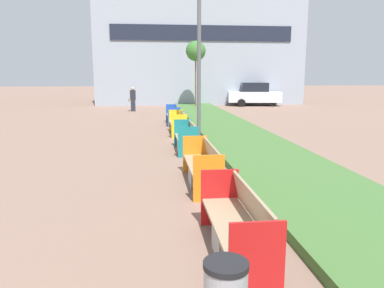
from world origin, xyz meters
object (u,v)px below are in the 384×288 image
bench_blue_frame (174,117)px  sapling_tree_far (196,51)px  bench_teal_frame (187,140)px  street_lamp_post (199,37)px  bench_orange_frame (203,169)px  pedestrian_walking (133,99)px  bench_red_frame (237,230)px  bench_yellow_frame (178,125)px  parked_car_distant (254,94)px

bench_blue_frame → sapling_tree_far: (2.21, 9.20, 3.81)m
bench_teal_frame → street_lamp_post: (0.61, 1.68, 3.43)m
bench_teal_frame → bench_blue_frame: 6.88m
bench_orange_frame → bench_blue_frame: (-0.00, 10.68, -0.01)m
street_lamp_post → sapling_tree_far: bearing=83.7°
bench_orange_frame → bench_teal_frame: (-0.01, 3.81, -0.01)m
bench_orange_frame → pedestrian_walking: pedestrian_walking is taller
bench_red_frame → bench_orange_frame: bearing=90.0°
bench_yellow_frame → bench_blue_frame: bearing=90.0°
bench_orange_frame → bench_yellow_frame: size_ratio=1.12×
sapling_tree_far → pedestrian_walking: 5.99m
bench_orange_frame → bench_teal_frame: 3.81m
bench_yellow_frame → pedestrian_walking: (-2.36, 10.47, 0.47)m
parked_car_distant → bench_orange_frame: bearing=-99.9°
bench_blue_frame → bench_red_frame: bearing=-90.0°
bench_red_frame → bench_blue_frame: 14.09m
bench_blue_frame → street_lamp_post: 6.26m
bench_yellow_frame → bench_red_frame: bearing=-90.0°
pedestrian_walking → bench_teal_frame: bearing=-80.5°
bench_blue_frame → parked_car_distant: bearing=56.7°
bench_red_frame → parked_car_distant: size_ratio=0.51×
street_lamp_post → pedestrian_walking: size_ratio=4.12×
pedestrian_walking → bench_red_frame: bearing=-83.7°
bench_blue_frame → pedestrian_walking: bearing=108.1°
bench_yellow_frame → parked_car_distant: size_ratio=0.47×
bench_teal_frame → sapling_tree_far: bearing=82.2°
bench_red_frame → street_lamp_post: bearing=86.1°
bench_teal_frame → bench_yellow_frame: (0.00, 3.63, 0.01)m
bench_teal_frame → bench_blue_frame: same height
bench_red_frame → sapling_tree_far: 23.70m
bench_blue_frame → parked_car_distant: parked_car_distant is taller
bench_blue_frame → pedestrian_walking: size_ratio=1.20×
bench_teal_frame → bench_yellow_frame: same height
bench_red_frame → pedestrian_walking: (-2.37, 21.32, 0.47)m
bench_orange_frame → parked_car_distant: parked_car_distant is taller
pedestrian_walking → parked_car_distant: (9.57, 3.74, 0.07)m
bench_orange_frame → bench_teal_frame: size_ratio=1.25×
bench_teal_frame → bench_yellow_frame: size_ratio=0.90×
street_lamp_post → bench_orange_frame: bearing=-96.3°
bench_red_frame → parked_car_distant: (7.21, 25.06, 0.54)m
pedestrian_walking → sapling_tree_far: bearing=23.3°
bench_blue_frame → street_lamp_post: street_lamp_post is taller
sapling_tree_far → pedestrian_walking: size_ratio=2.97×
bench_teal_frame → parked_car_distant: parked_car_distant is taller
street_lamp_post → parked_car_distant: 17.70m
bench_red_frame → parked_car_distant: 26.08m
bench_red_frame → bench_teal_frame: 7.21m
bench_yellow_frame → sapling_tree_far: (2.21, 12.44, 3.80)m
bench_teal_frame → bench_yellow_frame: 3.63m
bench_yellow_frame → bench_blue_frame: 3.24m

